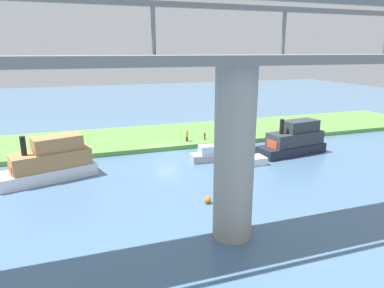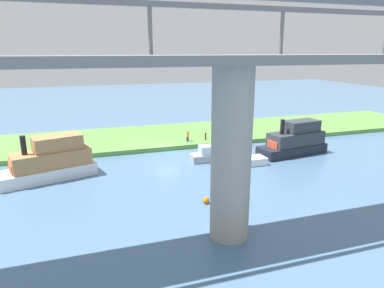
{
  "view_description": "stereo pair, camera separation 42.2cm",
  "coord_description": "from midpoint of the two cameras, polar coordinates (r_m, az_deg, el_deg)",
  "views": [
    {
      "loc": [
        9.39,
        35.92,
        10.86
      ],
      "look_at": [
        -1.28,
        5.0,
        2.0
      ],
      "focal_mm": 32.36,
      "sensor_mm": 36.0,
      "label": 1
    },
    {
      "loc": [
        8.99,
        36.06,
        10.86
      ],
      "look_at": [
        -1.28,
        5.0,
        2.0
      ],
      "focal_mm": 32.36,
      "sensor_mm": 36.0,
      "label": 2
    }
  ],
  "objects": [
    {
      "name": "motorboat_red",
      "position": [
        35.34,
        3.73,
        -1.8
      ],
      "size": [
        4.86,
        1.84,
        1.6
      ],
      "color": "#99999E",
      "rests_on": "ground"
    },
    {
      "name": "grassy_bank",
      "position": [
        44.27,
        -5.77,
        1.21
      ],
      "size": [
        80.0,
        12.0,
        0.5
      ],
      "primitive_type": "cube",
      "color": "#5B9342",
      "rests_on": "ground"
    },
    {
      "name": "skiff_small",
      "position": [
        32.42,
        -22.06,
        -2.73
      ],
      "size": [
        8.46,
        4.86,
        4.1
      ],
      "color": "white",
      "rests_on": "ground"
    },
    {
      "name": "mooring_post",
      "position": [
        41.43,
        2.53,
        1.28
      ],
      "size": [
        0.2,
        0.2,
        0.87
      ],
      "primitive_type": "cylinder",
      "color": "brown",
      "rests_on": "grassy_bank"
    },
    {
      "name": "bridge_span",
      "position": [
        19.03,
        7.6,
        14.36
      ],
      "size": [
        57.01,
        4.3,
        3.25
      ],
      "color": "slate",
      "rests_on": "bridge_pylon"
    },
    {
      "name": "ground_plane",
      "position": [
        38.7,
        -3.81,
        -1.18
      ],
      "size": [
        160.0,
        160.0,
        0.0
      ],
      "primitive_type": "plane",
      "color": "#4C7093"
    },
    {
      "name": "motorboat_white",
      "position": [
        38.87,
        16.83,
        0.51
      ],
      "size": [
        8.05,
        3.66,
        3.97
      ],
      "color": "#1E232D",
      "rests_on": "ground"
    },
    {
      "name": "person_on_bank",
      "position": [
        40.68,
        -0.45,
        1.42
      ],
      "size": [
        0.49,
        0.49,
        1.39
      ],
      "color": "#2D334C",
      "rests_on": "grassy_bank"
    },
    {
      "name": "marker_buoy",
      "position": [
        25.72,
        2.8,
        -9.23
      ],
      "size": [
        0.5,
        0.5,
        0.5
      ],
      "primitive_type": "sphere",
      "color": "orange",
      "rests_on": "ground"
    },
    {
      "name": "bridge_pylon",
      "position": [
        19.87,
        7.07,
        -1.9
      ],
      "size": [
        2.32,
        2.32,
        10.14
      ],
      "primitive_type": "cylinder",
      "color": "#9E998E",
      "rests_on": "ground"
    },
    {
      "name": "riverboat_paddlewheel",
      "position": [
        33.95,
        8.36,
        -2.65
      ],
      "size": [
        4.81,
        1.74,
        1.6
      ],
      "color": "white",
      "rests_on": "ground"
    }
  ]
}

